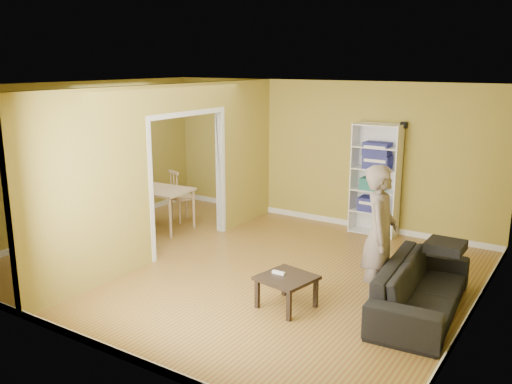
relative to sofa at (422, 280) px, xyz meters
The scene contains 16 objects.
room_shell 2.85m from the sofa, behind, with size 6.50×6.50×6.50m.
partition 4.00m from the sofa, behind, with size 0.22×5.50×2.60m, color #A79636, non-canonical shape.
wall_speaker 3.34m from the sofa, 113.67° to the left, with size 0.10×0.10×0.10m, color black.
sofa is the anchor object (origin of this frame).
person 0.82m from the sofa, behind, with size 0.58×0.74×2.04m, color slate.
bookshelf 3.14m from the sofa, 120.95° to the left, with size 0.80×0.35×1.91m.
paper_box_navy_a 3.06m from the sofa, 121.79° to the left, with size 0.46×0.30×0.24m, color navy.
paper_box_teal 3.11m from the sofa, 122.15° to the left, with size 0.39×0.26×0.20m, color #115B63.
paper_box_navy_b 3.16m from the sofa, 121.12° to the left, with size 0.44×0.29×0.23m, color navy.
paper_box_navy_c 3.24m from the sofa, 121.38° to the left, with size 0.44×0.28×0.22m, color navy.
coffee_table 1.60m from the sofa, 151.36° to the right, with size 0.60×0.60×0.40m.
game_controller 1.71m from the sofa, 153.76° to the right, with size 0.16×0.04×0.03m, color white.
dining_table 5.01m from the sofa, behind, with size 1.17×0.78×0.73m.
chair_left 5.81m from the sofa, behind, with size 0.45×0.45×0.97m, color tan, non-canonical shape.
chair_near 4.85m from the sofa, behind, with size 0.41×0.41×0.90m, color tan, non-canonical shape.
chair_far 5.07m from the sofa, 163.94° to the left, with size 0.45×0.45×0.98m, color #D2B684, non-canonical shape.
Camera 1 is at (4.28, -6.14, 2.92)m, focal length 38.00 mm.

